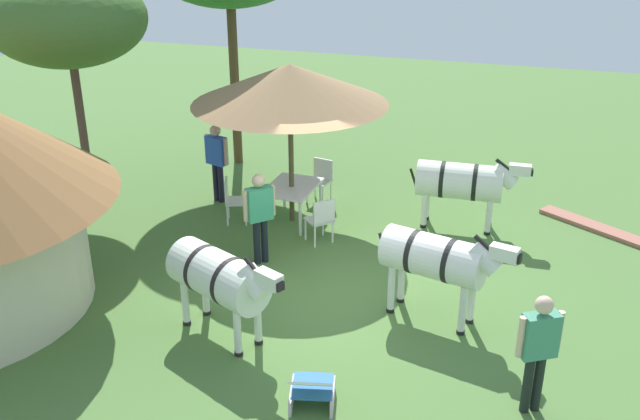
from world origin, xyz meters
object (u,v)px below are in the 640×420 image
at_px(shade_umbrella, 290,84).
at_px(zebra_toward_hut, 221,277).
at_px(patio_dining_table, 292,190).
at_px(standing_watcher, 539,344).
at_px(guest_behind_table, 260,211).
at_px(patio_chair_west_end, 232,198).
at_px(zebra_by_umbrella, 462,182).
at_px(striped_lounge_chair, 312,389).
at_px(patio_chair_near_lawn, 321,218).
at_px(patio_chair_near_hut, 321,177).
at_px(acacia_tree_right_background, 67,20).
at_px(guest_beside_umbrella, 217,156).
at_px(zebra_nearest_camera, 437,259).

bearing_deg(shade_umbrella, zebra_toward_hut, -174.47).
relative_size(patio_dining_table, standing_watcher, 0.79).
distance_m(shade_umbrella, guest_behind_table, 2.55).
xyz_separation_m(patio_dining_table, patio_chair_west_end, (-0.43, 1.10, -0.13)).
distance_m(patio_chair_west_end, zebra_by_umbrella, 4.48).
xyz_separation_m(shade_umbrella, patio_chair_west_end, (-0.43, 1.10, -2.25)).
bearing_deg(standing_watcher, striped_lounge_chair, 164.57).
bearing_deg(patio_chair_near_lawn, patio_dining_table, 90.00).
distance_m(patio_chair_west_end, zebra_toward_hut, 4.02).
height_order(patio_chair_near_hut, acacia_tree_right_background, acacia_tree_right_background).
bearing_deg(patio_chair_near_lawn, guest_behind_table, -174.26).
bearing_deg(shade_umbrella, patio_dining_table, 90.00).
height_order(patio_chair_near_lawn, standing_watcher, standing_watcher).
bearing_deg(striped_lounge_chair, shade_umbrella, 98.71).
distance_m(guest_beside_umbrella, standing_watcher, 8.27).
bearing_deg(standing_watcher, shade_umbrella, 105.44).
height_order(patio_dining_table, standing_watcher, standing_watcher).
height_order(shade_umbrella, patio_chair_west_end, shade_umbrella).
relative_size(patio_chair_near_hut, zebra_toward_hut, 0.44).
bearing_deg(patio_dining_table, zebra_by_umbrella, -77.78).
height_order(patio_chair_near_hut, patio_chair_west_end, same).
relative_size(shade_umbrella, patio_chair_west_end, 4.12).
distance_m(shade_umbrella, zebra_nearest_camera, 4.60).
bearing_deg(acacia_tree_right_background, guest_beside_umbrella, -77.05).
xyz_separation_m(patio_chair_west_end, standing_watcher, (-4.08, -5.89, 0.48)).
xyz_separation_m(patio_chair_near_lawn, guest_behind_table, (-1.04, 0.79, 0.48)).
bearing_deg(guest_behind_table, patio_chair_west_end, -97.56).
height_order(shade_umbrella, guest_beside_umbrella, shade_umbrella).
xyz_separation_m(patio_chair_near_hut, patio_chair_near_lawn, (-1.95, -0.62, 0.00)).
bearing_deg(patio_chair_west_end, guest_beside_umbrella, -162.59).
xyz_separation_m(guest_behind_table, acacia_tree_right_background, (1.68, 4.61, 2.74)).
distance_m(standing_watcher, zebra_by_umbrella, 5.43).
bearing_deg(patio_dining_table, guest_behind_table, -177.65).
height_order(zebra_toward_hut, acacia_tree_right_background, acacia_tree_right_background).
relative_size(patio_dining_table, patio_chair_west_end, 1.46).
relative_size(patio_chair_near_hut, patio_chair_near_lawn, 1.00).
bearing_deg(standing_watcher, patio_chair_west_end, 113.95).
height_order(patio_dining_table, zebra_by_umbrella, zebra_by_umbrella).
relative_size(patio_chair_near_lawn, acacia_tree_right_background, 0.19).
bearing_deg(patio_chair_near_lawn, striped_lounge_chair, -121.22).
distance_m(shade_umbrella, guest_beside_umbrella, 2.57).
bearing_deg(zebra_nearest_camera, shade_umbrella, -115.83).
height_order(standing_watcher, zebra_nearest_camera, standing_watcher).
relative_size(patio_chair_near_hut, patio_chair_west_end, 1.00).
xyz_separation_m(patio_chair_west_end, striped_lounge_chair, (-4.84, -3.24, -0.26)).
bearing_deg(patio_chair_near_hut, patio_chair_near_lawn, 119.50).
bearing_deg(zebra_toward_hut, shade_umbrella, -149.78).
bearing_deg(patio_chair_near_hut, zebra_by_umbrella, -176.87).
bearing_deg(patio_chair_near_hut, guest_beside_umbrella, 30.24).
relative_size(patio_chair_near_hut, striped_lounge_chair, 1.01).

